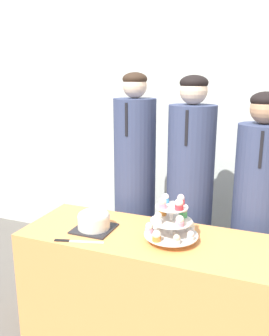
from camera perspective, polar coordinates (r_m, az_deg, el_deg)
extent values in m
cube|color=silver|center=(3.08, 11.60, 9.74)|extent=(9.00, 0.06, 2.70)
cube|color=#EF9951|center=(2.22, 3.98, -19.35)|extent=(1.62, 0.55, 0.70)
cube|color=#232328|center=(2.16, -6.50, -9.63)|extent=(0.23, 0.23, 0.01)
cylinder|color=silver|center=(2.14, -6.53, -8.56)|extent=(0.19, 0.19, 0.08)
ellipsoid|color=silver|center=(2.12, -6.56, -7.51)|extent=(0.19, 0.19, 0.07)
cube|color=silver|center=(2.01, -7.72, -11.65)|extent=(0.19, 0.07, 0.00)
cube|color=black|center=(2.05, -11.57, -11.35)|extent=(0.09, 0.04, 0.01)
cylinder|color=silver|center=(1.97, 5.91, -8.91)|extent=(0.02, 0.02, 0.20)
cylinder|color=silver|center=(2.00, 5.87, -10.57)|extent=(0.30, 0.30, 0.01)
cylinder|color=silver|center=(1.97, 5.93, -8.42)|extent=(0.23, 0.23, 0.01)
cylinder|color=silver|center=(1.94, 5.99, -6.21)|extent=(0.18, 0.18, 0.01)
cylinder|color=orange|center=(1.91, 3.57, -11.26)|extent=(0.05, 0.05, 0.02)
sphere|color=white|center=(1.90, 3.58, -10.56)|extent=(0.04, 0.04, 0.04)
cylinder|color=white|center=(1.88, 6.75, -11.70)|extent=(0.04, 0.04, 0.03)
sphere|color=beige|center=(1.87, 6.78, -11.05)|extent=(0.04, 0.04, 0.04)
cylinder|color=white|center=(1.93, 8.98, -11.07)|extent=(0.04, 0.04, 0.02)
sphere|color=silver|center=(1.92, 9.01, -10.45)|extent=(0.04, 0.04, 0.04)
cylinder|color=white|center=(2.04, 8.94, -9.58)|extent=(0.05, 0.05, 0.03)
sphere|color=white|center=(2.03, 8.97, -8.88)|extent=(0.04, 0.04, 0.04)
cylinder|color=yellow|center=(2.10, 6.49, -8.83)|extent=(0.05, 0.05, 0.03)
sphere|color=beige|center=(2.09, 6.51, -8.18)|extent=(0.04, 0.04, 0.04)
cylinder|color=orange|center=(2.09, 4.08, -8.92)|extent=(0.04, 0.04, 0.02)
sphere|color=white|center=(2.08, 4.09, -8.35)|extent=(0.03, 0.03, 0.03)
cylinder|color=pink|center=(1.99, 2.37, -10.04)|extent=(0.05, 0.05, 0.03)
sphere|color=#F4E5C6|center=(1.98, 2.38, -9.32)|extent=(0.04, 0.04, 0.04)
cylinder|color=white|center=(1.91, 3.81, -8.45)|extent=(0.04, 0.04, 0.03)
sphere|color=white|center=(1.90, 3.83, -7.67)|extent=(0.04, 0.04, 0.04)
cylinder|color=pink|center=(1.89, 7.25, -8.89)|extent=(0.05, 0.05, 0.03)
sphere|color=white|center=(1.88, 7.28, -8.16)|extent=(0.04, 0.04, 0.04)
cylinder|color=#4CB766|center=(2.01, 7.82, -7.36)|extent=(0.04, 0.04, 0.03)
sphere|color=white|center=(2.00, 7.85, -6.63)|extent=(0.04, 0.04, 0.04)
cylinder|color=orange|center=(2.03, 4.52, -7.20)|extent=(0.04, 0.04, 0.02)
sphere|color=silver|center=(2.02, 4.54, -6.55)|extent=(0.04, 0.04, 0.04)
cylinder|color=#E5333D|center=(1.89, 7.15, -6.28)|extent=(0.05, 0.05, 0.03)
sphere|color=white|center=(1.88, 7.17, -5.53)|extent=(0.04, 0.04, 0.04)
cylinder|color=#E5333D|center=(1.97, 7.44, -5.43)|extent=(0.04, 0.04, 0.03)
sphere|color=silver|center=(1.96, 7.46, -4.75)|extent=(0.04, 0.04, 0.04)
cylinder|color=#3893DB|center=(1.98, 5.02, -5.22)|extent=(0.04, 0.04, 0.03)
sphere|color=white|center=(1.97, 5.03, -4.58)|extent=(0.04, 0.04, 0.04)
cylinder|color=pink|center=(1.90, 4.52, -6.10)|extent=(0.04, 0.04, 0.03)
sphere|color=#F4E5C6|center=(1.89, 4.53, -5.38)|extent=(0.04, 0.04, 0.04)
cylinder|color=#384266|center=(2.63, 0.05, -4.78)|extent=(0.30, 0.30, 1.44)
sphere|color=beige|center=(2.48, 0.06, 13.03)|extent=(0.17, 0.17, 0.17)
ellipsoid|color=#332319|center=(2.48, 0.06, 14.08)|extent=(0.17, 0.17, 0.09)
cube|color=black|center=(2.36, -1.32, 7.76)|extent=(0.02, 0.01, 0.22)
cylinder|color=#384266|center=(2.52, 8.73, -6.20)|extent=(0.32, 0.32, 1.41)
sphere|color=beige|center=(2.37, 9.47, 12.14)|extent=(0.18, 0.18, 0.18)
ellipsoid|color=black|center=(2.36, 9.52, 13.34)|extent=(0.18, 0.18, 0.10)
cube|color=black|center=(2.23, 8.34, 6.36)|extent=(0.02, 0.01, 0.22)
cylinder|color=#384266|center=(2.49, 18.80, -8.39)|extent=(0.31, 0.31, 1.31)
sphere|color=tan|center=(2.32, 20.30, 8.91)|extent=(0.19, 0.19, 0.19)
ellipsoid|color=black|center=(2.31, 20.41, 10.18)|extent=(0.19, 0.19, 0.10)
cube|color=black|center=(2.19, 19.65, 2.78)|extent=(0.02, 0.01, 0.22)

